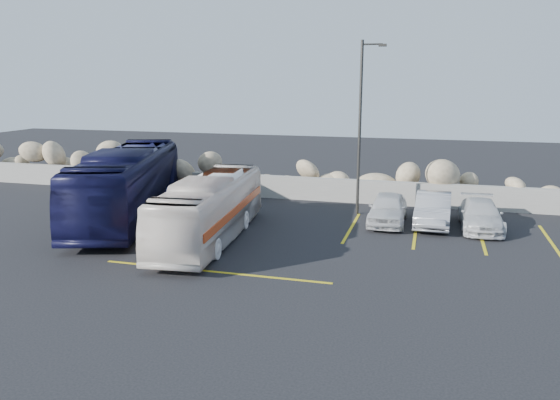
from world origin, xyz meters
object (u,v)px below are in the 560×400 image
(car_a, at_px, (388,209))
(car_b, at_px, (433,209))
(lamppost, at_px, (361,123))
(tour_coach, at_px, (128,184))
(vintage_bus, at_px, (210,208))
(car_c, at_px, (481,215))

(car_a, height_order, car_b, car_b)
(lamppost, xyz_separation_m, tour_coach, (-10.08, -3.59, -2.68))
(tour_coach, height_order, car_b, tour_coach)
(lamppost, height_order, vintage_bus, lamppost)
(lamppost, bearing_deg, tour_coach, -160.40)
(vintage_bus, relative_size, car_a, 2.30)
(vintage_bus, height_order, car_b, vintage_bus)
(car_a, distance_m, car_c, 3.91)
(vintage_bus, bearing_deg, lamppost, 43.26)
(lamppost, relative_size, car_c, 1.94)
(tour_coach, bearing_deg, lamppost, 2.73)
(car_a, xyz_separation_m, car_b, (1.93, 0.31, 0.02))
(vintage_bus, bearing_deg, car_c, 18.50)
(tour_coach, relative_size, car_b, 2.74)
(car_b, distance_m, car_c, 1.98)
(vintage_bus, height_order, car_a, vintage_bus)
(vintage_bus, height_order, tour_coach, tour_coach)
(car_c, bearing_deg, vintage_bus, -158.20)
(lamppost, xyz_separation_m, vintage_bus, (-5.13, -5.78, -3.03))
(tour_coach, distance_m, car_c, 15.68)
(vintage_bus, xyz_separation_m, tour_coach, (-4.94, 2.19, 0.34))
(tour_coach, bearing_deg, car_c, -8.00)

